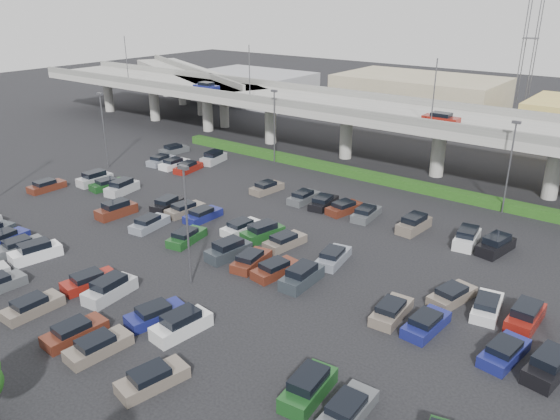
# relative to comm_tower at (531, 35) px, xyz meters

# --- Properties ---
(ground) EXTENTS (280.00, 280.00, 0.00)m
(ground) POSITION_rel_comm_tower_xyz_m (-4.00, -74.00, -15.61)
(ground) COLOR black
(overpass) EXTENTS (150.00, 13.00, 15.80)m
(overpass) POSITION_rel_comm_tower_xyz_m (-4.18, -42.01, -8.64)
(overpass) COLOR gray
(overpass) RESTS_ON ground
(on_ramp) EXTENTS (50.93, 30.13, 8.80)m
(on_ramp) POSITION_rel_comm_tower_xyz_m (-56.10, -30.95, -8.76)
(on_ramp) COLOR gray
(on_ramp) RESTS_ON ground
(hedge) EXTENTS (66.00, 1.60, 1.10)m
(hedge) POSITION_rel_comm_tower_xyz_m (-4.00, -49.00, -15.06)
(hedge) COLOR #173A11
(hedge) RESTS_ON ground
(parked_cars) EXTENTS (62.88, 41.67, 1.67)m
(parked_cars) POSITION_rel_comm_tower_xyz_m (-6.28, -77.37, -14.99)
(parked_cars) COLOR #6D6155
(parked_cars) RESTS_ON ground
(light_poles) EXTENTS (66.90, 48.38, 10.30)m
(light_poles) POSITION_rel_comm_tower_xyz_m (-8.12, -72.00, -9.37)
(light_poles) COLOR #4B4B50
(light_poles) RESTS_ON ground
(distant_buildings) EXTENTS (138.00, 24.00, 9.00)m
(distant_buildings) POSITION_rel_comm_tower_xyz_m (8.38, -12.19, -11.87)
(distant_buildings) COLOR gray
(distant_buildings) RESTS_ON ground
(comm_tower) EXTENTS (2.40, 2.40, 30.00)m
(comm_tower) POSITION_rel_comm_tower_xyz_m (0.00, 0.00, 0.00)
(comm_tower) COLOR #4B4B50
(comm_tower) RESTS_ON ground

